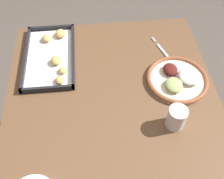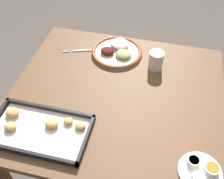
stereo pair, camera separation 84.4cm
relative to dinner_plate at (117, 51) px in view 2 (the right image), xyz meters
name	(u,v)px [view 2 (the right image)]	position (x,y,z in m)	size (l,w,h in m)	color
ground_plane	(115,171)	(-0.06, 0.29, -0.78)	(8.00, 8.00, 0.00)	#564C44
dining_table	(116,112)	(-0.06, 0.29, -0.14)	(0.96, 0.88, 0.77)	brown
dinner_plate	(117,51)	(0.00, 0.00, 0.00)	(0.27, 0.27, 0.05)	beige
fork	(83,50)	(0.18, 0.02, -0.01)	(0.19, 0.07, 0.00)	#B2B2B7
saucer_plate	(201,171)	(-0.44, 0.58, 0.00)	(0.16, 0.16, 0.04)	white
baking_tray	(39,128)	(0.20, 0.55, 0.00)	(0.40, 0.23, 0.04)	black
drinking_cup	(156,61)	(-0.21, 0.07, 0.03)	(0.07, 0.07, 0.10)	white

